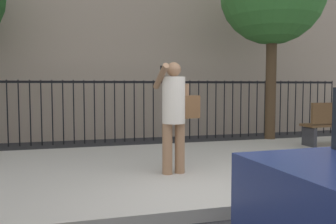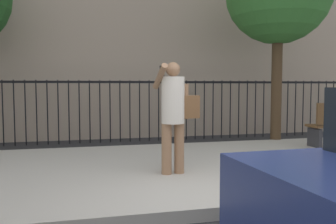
% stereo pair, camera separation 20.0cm
% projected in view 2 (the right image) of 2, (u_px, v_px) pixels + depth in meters
% --- Properties ---
extents(ground_plane, '(60.00, 60.00, 0.00)m').
position_uv_depth(ground_plane, '(242.00, 219.00, 4.09)').
color(ground_plane, '#28282B').
extents(sidewalk, '(28.00, 4.40, 0.15)m').
position_uv_depth(sidewalk, '(185.00, 169.00, 6.21)').
color(sidewalk, '#B2ADA3').
rests_on(sidewalk, ground).
extents(iron_fence, '(12.03, 0.04, 1.60)m').
position_uv_depth(iron_fence, '(144.00, 102.00, 9.72)').
color(iron_fence, black).
rests_on(iron_fence, ground).
extents(pedestrian_on_phone, '(0.67, 0.49, 1.66)m').
position_uv_depth(pedestrian_on_phone, '(175.00, 109.00, 5.50)').
color(pedestrian_on_phone, '#936B4C').
rests_on(pedestrian_on_phone, sidewalk).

